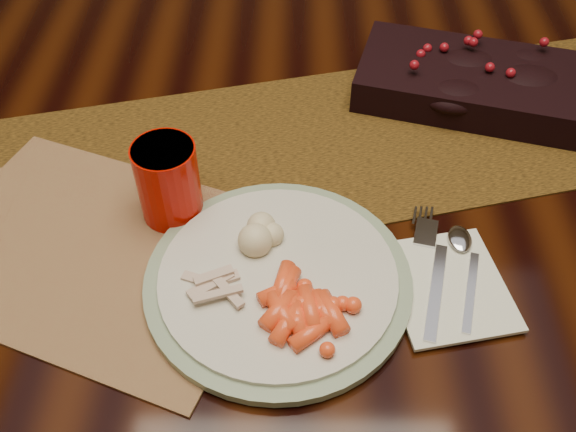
{
  "coord_description": "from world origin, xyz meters",
  "views": [
    {
      "loc": [
        -0.0,
        -0.75,
        1.34
      ],
      "look_at": [
        -0.01,
        -0.25,
        0.8
      ],
      "focal_mm": 40.0,
      "sensor_mm": 36.0,
      "label": 1
    }
  ],
  "objects_px": {
    "dining_table": "(296,271)",
    "mashed_potatoes": "(275,231)",
    "placemat_main": "(97,252)",
    "red_cup": "(168,182)",
    "dinner_plate": "(278,279)",
    "napkin": "(447,286)",
    "centerpiece": "(476,78)",
    "turkey_shreds": "(217,288)",
    "baby_carrots": "(310,302)"
  },
  "relations": [
    {
      "from": "napkin",
      "to": "red_cup",
      "type": "xyz_separation_m",
      "value": [
        -0.32,
        0.11,
        0.05
      ]
    },
    {
      "from": "mashed_potatoes",
      "to": "napkin",
      "type": "height_order",
      "value": "mashed_potatoes"
    },
    {
      "from": "dinner_plate",
      "to": "napkin",
      "type": "height_order",
      "value": "dinner_plate"
    },
    {
      "from": "baby_carrots",
      "to": "napkin",
      "type": "distance_m",
      "value": 0.16
    },
    {
      "from": "dining_table",
      "to": "red_cup",
      "type": "relative_size",
      "value": 17.34
    },
    {
      "from": "placemat_main",
      "to": "napkin",
      "type": "distance_m",
      "value": 0.41
    },
    {
      "from": "centerpiece",
      "to": "dinner_plate",
      "type": "relative_size",
      "value": 1.12
    },
    {
      "from": "dining_table",
      "to": "mashed_potatoes",
      "type": "distance_m",
      "value": 0.49
    },
    {
      "from": "centerpiece",
      "to": "napkin",
      "type": "height_order",
      "value": "centerpiece"
    },
    {
      "from": "dinner_plate",
      "to": "red_cup",
      "type": "height_order",
      "value": "red_cup"
    },
    {
      "from": "placemat_main",
      "to": "mashed_potatoes",
      "type": "xyz_separation_m",
      "value": [
        0.21,
        0.0,
        0.04
      ]
    },
    {
      "from": "centerpiece",
      "to": "placemat_main",
      "type": "bearing_deg",
      "value": -148.21
    },
    {
      "from": "placemat_main",
      "to": "red_cup",
      "type": "height_order",
      "value": "red_cup"
    },
    {
      "from": "baby_carrots",
      "to": "red_cup",
      "type": "height_order",
      "value": "red_cup"
    },
    {
      "from": "mashed_potatoes",
      "to": "centerpiece",
      "type": "bearing_deg",
      "value": 47.08
    },
    {
      "from": "dining_table",
      "to": "turkey_shreds",
      "type": "distance_m",
      "value": 0.53
    },
    {
      "from": "centerpiece",
      "to": "red_cup",
      "type": "xyz_separation_m",
      "value": [
        -0.41,
        -0.24,
        0.02
      ]
    },
    {
      "from": "placemat_main",
      "to": "napkin",
      "type": "height_order",
      "value": "napkin"
    },
    {
      "from": "baby_carrots",
      "to": "turkey_shreds",
      "type": "height_order",
      "value": "baby_carrots"
    },
    {
      "from": "mashed_potatoes",
      "to": "turkey_shreds",
      "type": "relative_size",
      "value": 1.02
    },
    {
      "from": "centerpiece",
      "to": "placemat_main",
      "type": "xyz_separation_m",
      "value": [
        -0.5,
        -0.31,
        -0.03
      ]
    },
    {
      "from": "baby_carrots",
      "to": "napkin",
      "type": "height_order",
      "value": "baby_carrots"
    },
    {
      "from": "dining_table",
      "to": "dinner_plate",
      "type": "relative_size",
      "value": 5.97
    },
    {
      "from": "centerpiece",
      "to": "dinner_plate",
      "type": "height_order",
      "value": "centerpiece"
    },
    {
      "from": "mashed_potatoes",
      "to": "dining_table",
      "type": "bearing_deg",
      "value": 84.64
    },
    {
      "from": "centerpiece",
      "to": "red_cup",
      "type": "bearing_deg",
      "value": -149.59
    },
    {
      "from": "dinner_plate",
      "to": "turkey_shreds",
      "type": "relative_size",
      "value": 3.86
    },
    {
      "from": "dining_table",
      "to": "napkin",
      "type": "bearing_deg",
      "value": -61.36
    },
    {
      "from": "baby_carrots",
      "to": "red_cup",
      "type": "distance_m",
      "value": 0.23
    },
    {
      "from": "turkey_shreds",
      "to": "placemat_main",
      "type": "bearing_deg",
      "value": 154.99
    },
    {
      "from": "centerpiece",
      "to": "turkey_shreds",
      "type": "height_order",
      "value": "centerpiece"
    },
    {
      "from": "placemat_main",
      "to": "baby_carrots",
      "type": "xyz_separation_m",
      "value": [
        0.25,
        -0.09,
        0.03
      ]
    },
    {
      "from": "placemat_main",
      "to": "dining_table",
      "type": "bearing_deg",
      "value": 68.91
    },
    {
      "from": "dining_table",
      "to": "dinner_plate",
      "type": "height_order",
      "value": "dinner_plate"
    },
    {
      "from": "centerpiece",
      "to": "napkin",
      "type": "bearing_deg",
      "value": -104.25
    },
    {
      "from": "dining_table",
      "to": "centerpiece",
      "type": "distance_m",
      "value": 0.49
    },
    {
      "from": "dinner_plate",
      "to": "placemat_main",
      "type": "bearing_deg",
      "value": 168.18
    },
    {
      "from": "centerpiece",
      "to": "placemat_main",
      "type": "distance_m",
      "value": 0.59
    },
    {
      "from": "dining_table",
      "to": "napkin",
      "type": "xyz_separation_m",
      "value": [
        0.17,
        -0.31,
        0.38
      ]
    },
    {
      "from": "dining_table",
      "to": "baby_carrots",
      "type": "relative_size",
      "value": 15.86
    },
    {
      "from": "centerpiece",
      "to": "mashed_potatoes",
      "type": "relative_size",
      "value": 4.23
    },
    {
      "from": "centerpiece",
      "to": "dinner_plate",
      "type": "xyz_separation_m",
      "value": [
        -0.28,
        -0.35,
        -0.02
      ]
    },
    {
      "from": "centerpiece",
      "to": "turkey_shreds",
      "type": "distance_m",
      "value": 0.51
    },
    {
      "from": "baby_carrots",
      "to": "red_cup",
      "type": "relative_size",
      "value": 1.09
    },
    {
      "from": "dinner_plate",
      "to": "red_cup",
      "type": "distance_m",
      "value": 0.18
    },
    {
      "from": "centerpiece",
      "to": "dining_table",
      "type": "bearing_deg",
      "value": -170.53
    },
    {
      "from": "turkey_shreds",
      "to": "red_cup",
      "type": "xyz_separation_m",
      "value": [
        -0.07,
        0.14,
        0.03
      ]
    },
    {
      "from": "dinner_plate",
      "to": "red_cup",
      "type": "xyz_separation_m",
      "value": [
        -0.13,
        0.11,
        0.04
      ]
    },
    {
      "from": "baby_carrots",
      "to": "placemat_main",
      "type": "bearing_deg",
      "value": 160.86
    },
    {
      "from": "mashed_potatoes",
      "to": "napkin",
      "type": "distance_m",
      "value": 0.2
    }
  ]
}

